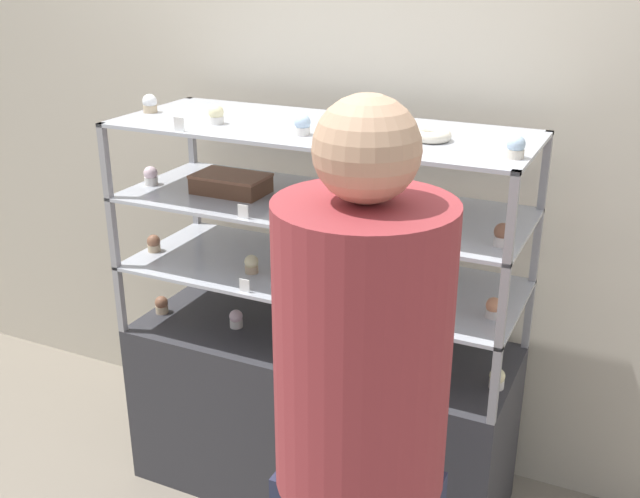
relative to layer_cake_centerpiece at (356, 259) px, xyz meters
name	(u,v)px	position (x,y,z in m)	size (l,w,h in m)	color
ground_plane	(320,485)	(-0.12, -0.03, -0.95)	(20.00, 20.00, 0.00)	gray
back_wall	(367,131)	(-0.12, 0.38, 0.35)	(8.00, 0.05, 2.60)	beige
display_base	(320,415)	(-0.12, -0.03, -0.64)	(1.36, 0.52, 0.64)	#333338
display_riser_lower	(320,277)	(-0.12, -0.03, -0.08)	(1.36, 0.52, 0.25)	#99999E
display_riser_middle	(320,207)	(-0.12, -0.03, 0.18)	(1.36, 0.52, 0.25)	#99999E
display_riser_upper	(320,131)	(-0.12, -0.03, 0.43)	(1.36, 0.52, 0.25)	#99999E
layer_cake_centerpiece	(356,259)	(0.00, 0.00, 0.00)	(0.20, 0.20, 0.13)	beige
sheet_cake_frosted	(231,184)	(-0.44, -0.06, 0.22)	(0.25, 0.16, 0.07)	brown
cupcake_0	(162,305)	(-0.75, -0.10, -0.28)	(0.05, 0.05, 0.07)	#CCB28C
cupcake_1	(236,319)	(-0.44, -0.08, -0.28)	(0.05, 0.05, 0.07)	white
cupcake_2	(314,337)	(-0.12, -0.08, -0.28)	(0.05, 0.05, 0.07)	white
cupcake_3	(390,362)	(0.18, -0.13, -0.28)	(0.05, 0.05, 0.07)	#CCB28C
cupcake_4	(497,378)	(0.52, -0.08, -0.28)	(0.05, 0.05, 0.07)	white
price_tag_0	(280,362)	(-0.15, -0.27, -0.29)	(0.04, 0.00, 0.04)	white
cupcake_5	(154,243)	(-0.76, -0.10, -0.03)	(0.05, 0.05, 0.06)	#CCB28C
cupcake_6	(251,264)	(-0.34, -0.12, -0.03)	(0.05, 0.05, 0.06)	#CCB28C
cupcake_7	(494,308)	(0.49, -0.11, -0.03)	(0.05, 0.05, 0.06)	white
price_tag_1	(245,286)	(-0.28, -0.27, -0.04)	(0.04, 0.00, 0.04)	white
cupcake_8	(151,176)	(-0.75, -0.10, 0.22)	(0.05, 0.05, 0.07)	white
cupcake_9	(306,205)	(-0.11, -0.16, 0.22)	(0.05, 0.05, 0.07)	beige
cupcake_10	(502,235)	(0.51, -0.16, 0.22)	(0.05, 0.05, 0.07)	white
price_tag_2	(243,212)	(-0.27, -0.27, 0.21)	(0.04, 0.00, 0.04)	white
cupcake_11	(150,104)	(-0.75, -0.07, 0.47)	(0.05, 0.05, 0.06)	#CCB28C
cupcake_12	(216,115)	(-0.44, -0.13, 0.47)	(0.05, 0.05, 0.06)	white
cupcake_13	(301,125)	(-0.13, -0.15, 0.47)	(0.05, 0.05, 0.06)	white
cupcake_14	(399,133)	(0.18, -0.13, 0.47)	(0.05, 0.05, 0.06)	#CCB28C
cupcake_15	(516,147)	(0.52, -0.15, 0.47)	(0.05, 0.05, 0.06)	beige
price_tag_3	(179,124)	(-0.49, -0.27, 0.46)	(0.04, 0.00, 0.04)	white
donut_glazed	(432,135)	(0.25, -0.06, 0.46)	(0.12, 0.12, 0.03)	#EFE5CC
customer_figure	(360,434)	(0.35, -0.82, -0.07)	(0.39, 0.39, 1.66)	#282D47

